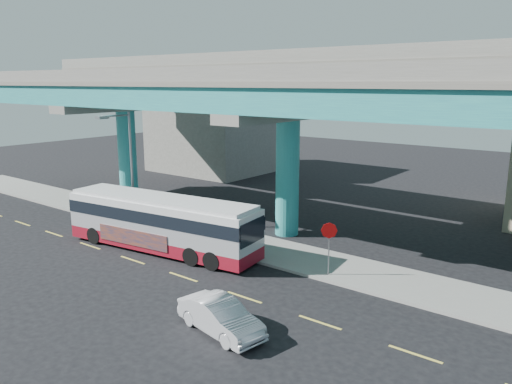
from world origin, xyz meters
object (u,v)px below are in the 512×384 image
Objects in this scene: sedan at (221,316)px; stop_sign at (329,237)px; street_lamp at (124,153)px; parked_car at (153,209)px; transit_bus at (161,221)px.

sedan is 7.74m from stop_sign.
street_lamp is (-14.45, 6.85, 4.45)m from sedan.
parked_car is at bearing 92.82° from street_lamp.
transit_bus is 6.32m from street_lamp.
transit_bus is 10.79m from sedan.
sedan is at bearing -104.73° from stop_sign.
parked_car is at bearing 68.55° from sedan.
transit_bus is at bearing -177.93° from stop_sign.
street_lamp is at bearing 171.85° from stop_sign.
stop_sign is (0.50, 7.58, 1.46)m from sedan.
street_lamp is at bearing 179.57° from parked_car.
street_lamp reaches higher than sedan.
parked_car is 15.19m from stop_sign.
parked_car is (-14.56, 9.13, 0.20)m from sedan.
sedan is 0.56× the size of street_lamp.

